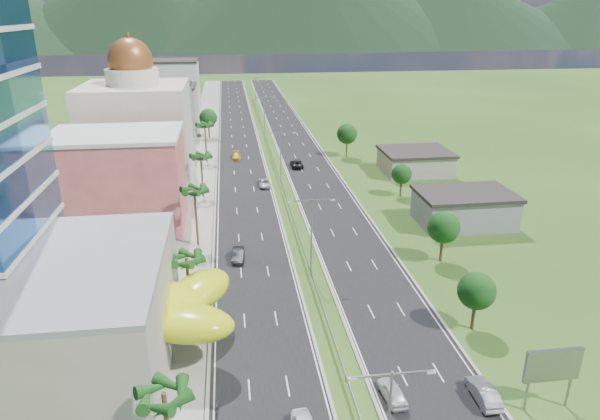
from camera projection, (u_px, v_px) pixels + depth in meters
name	position (u px, v px, depth m)	size (l,w,h in m)	color
ground	(324.00, 315.00, 62.77)	(500.00, 500.00, 0.00)	#2D5119
road_left	(239.00, 141.00, 145.25)	(11.00, 260.00, 0.04)	black
road_right	(293.00, 139.00, 147.13)	(11.00, 260.00, 0.04)	black
sidewalk_left	(203.00, 142.00, 144.04)	(7.00, 260.00, 0.12)	gray
median_guardrail	(272.00, 155.00, 129.28)	(0.10, 216.06, 0.76)	gray
streetlight_median_b	(311.00, 229.00, 69.65)	(6.04, 0.25, 11.00)	gray
streetlight_median_c	(281.00, 153.00, 106.73)	(6.04, 0.25, 11.00)	gray
streetlight_median_d	(264.00, 112.00, 148.44)	(6.04, 0.25, 11.00)	gray
streetlight_median_e	(255.00, 89.00, 190.15)	(6.04, 0.25, 11.00)	gray
mall_podium	(8.00, 323.00, 51.25)	(30.00, 24.00, 11.00)	#A49687
lime_canopy	(140.00, 308.00, 54.79)	(18.00, 15.00, 7.40)	#C5D214
pink_shophouse	(119.00, 182.00, 86.27)	(20.00, 15.00, 15.00)	#BE4E4F
domed_building	(138.00, 129.00, 106.22)	(20.00, 20.00, 28.70)	beige
midrise_grey	(159.00, 121.00, 130.71)	(16.00, 15.00, 16.00)	gray
midrise_beige	(168.00, 111.00, 151.63)	(16.00, 15.00, 13.00)	#A49687
midrise_white	(174.00, 90.00, 172.07)	(16.00, 15.00, 18.00)	silver
billboard	(553.00, 367.00, 46.66)	(5.20, 0.35, 6.20)	gray
shed_near	(464.00, 210.00, 88.57)	(15.00, 10.00, 5.00)	gray
shed_far	(415.00, 163.00, 116.74)	(14.00, 12.00, 4.40)	#A49687
palm_tree_a	(164.00, 399.00, 37.60)	(3.60, 3.60, 9.10)	#47301C
palm_tree_b	(187.00, 261.00, 60.18)	(3.60, 3.60, 8.10)	#47301C
palm_tree_c	(194.00, 193.00, 78.21)	(3.60, 3.60, 9.60)	#47301C
palm_tree_d	(201.00, 158.00, 99.87)	(3.60, 3.60, 8.60)	#47301C
palm_tree_e	(205.00, 127.00, 122.77)	(3.60, 3.60, 9.40)	#47301C
leafy_tree_lfar	(208.00, 118.00, 146.91)	(4.90, 4.90, 8.05)	#47301C
leafy_tree_ra	(477.00, 291.00, 58.46)	(4.20, 4.20, 6.90)	#47301C
leafy_tree_rb	(444.00, 227.00, 74.45)	(4.55, 4.55, 7.47)	#47301C
leafy_tree_rc	(402.00, 174.00, 101.06)	(3.85, 3.85, 6.33)	#47301C
leafy_tree_rd	(347.00, 134.00, 127.94)	(4.90, 4.90, 8.05)	#47301C
mountain_ridge	(302.00, 48.00, 487.42)	(860.00, 140.00, 90.00)	black
car_dark_left	(238.00, 255.00, 76.30)	(1.63, 4.68, 1.54)	black
car_silver_mid_left	(264.00, 183.00, 107.79)	(2.30, 4.98, 1.38)	#A9ACB1
car_yellow_far_left	(237.00, 156.00, 127.71)	(1.99, 4.90, 1.42)	gold
car_white_near_right	(392.00, 392.00, 49.07)	(1.76, 4.37, 1.49)	silver
car_silver_right	(483.00, 392.00, 48.88)	(1.70, 4.88, 1.61)	#929599
car_dark_far_right	(297.00, 164.00, 120.90)	(2.59, 5.62, 1.56)	black
motorcycle	(217.00, 408.00, 47.20)	(0.59, 1.94, 1.24)	black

